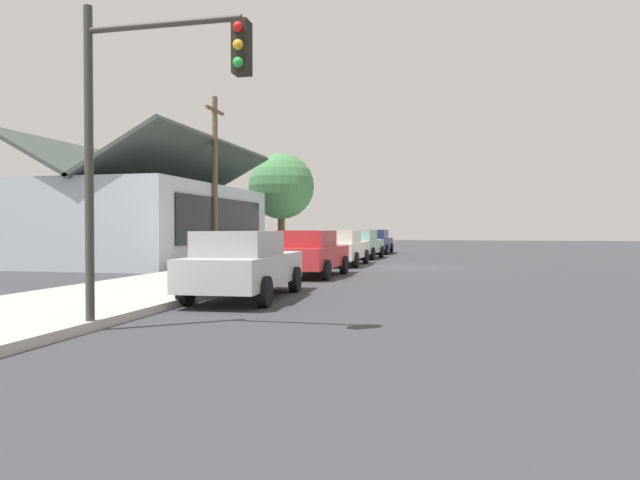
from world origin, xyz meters
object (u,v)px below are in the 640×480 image
object	(u,v)px
car_cherry	(310,253)
car_seafoam	(360,244)
fire_hydrant_red	(333,250)
car_ivory	(341,247)
traffic_light_main	(148,110)
shade_tree	(281,187)
utility_pole_wooden	(215,177)
car_silver	(244,264)
car_navy	(375,241)

from	to	relation	value
car_cherry	car_seafoam	xyz separation A→B (m)	(12.36, 0.22, 0.00)
fire_hydrant_red	car_ivory	bearing A→B (deg)	-164.35
car_seafoam	traffic_light_main	world-z (taller)	traffic_light_main
fire_hydrant_red	shade_tree	bearing A→B (deg)	46.97
traffic_light_main	fire_hydrant_red	distance (m)	22.45
utility_pole_wooden	fire_hydrant_red	xyz separation A→B (m)	(6.48, -4.00, -3.43)
car_silver	traffic_light_main	world-z (taller)	traffic_light_main
shade_tree	utility_pole_wooden	world-z (taller)	utility_pole_wooden
car_silver	car_cherry	bearing A→B (deg)	-3.23
car_seafoam	car_navy	xyz separation A→B (m)	(6.31, -0.01, 0.00)
utility_pole_wooden	fire_hydrant_red	size ratio (longest dim) A/B	10.56
car_silver	utility_pole_wooden	xyz separation A→B (m)	(11.15, 5.53, 3.11)
shade_tree	car_seafoam	bearing A→B (deg)	-116.18
car_silver	car_cherry	distance (m)	6.39
traffic_light_main	fire_hydrant_red	xyz separation A→B (m)	(22.19, 1.66, -2.99)
shade_tree	traffic_light_main	world-z (taller)	shade_tree
car_cherry	fire_hydrant_red	xyz separation A→B (m)	(11.24, 1.55, -0.32)
car_ivory	fire_hydrant_red	size ratio (longest dim) A/B	6.77
car_navy	fire_hydrant_red	distance (m)	7.56
car_ivory	shade_tree	size ratio (longest dim) A/B	0.76
car_seafoam	fire_hydrant_red	world-z (taller)	car_seafoam
car_silver	fire_hydrant_red	world-z (taller)	car_silver
fire_hydrant_red	car_navy	bearing A→B (deg)	-10.16
car_ivory	car_cherry	bearing A→B (deg)	-178.89
shade_tree	utility_pole_wooden	bearing A→B (deg)	-179.85
car_cherry	car_seafoam	distance (m)	12.37
car_navy	shade_tree	distance (m)	7.35
car_ivory	fire_hydrant_red	bearing A→B (deg)	15.51
traffic_light_main	utility_pole_wooden	world-z (taller)	utility_pole_wooden
car_navy	shade_tree	xyz separation A→B (m)	(-3.68, 5.36, 3.44)
car_navy	utility_pole_wooden	world-z (taller)	utility_pole_wooden
car_silver	traffic_light_main	size ratio (longest dim) A/B	0.94
car_cherry	shade_tree	bearing A→B (deg)	22.45
traffic_light_main	fire_hydrant_red	world-z (taller)	traffic_light_main
car_silver	car_navy	xyz separation A→B (m)	(25.06, 0.19, -0.00)
car_seafoam	shade_tree	size ratio (longest dim) A/B	0.73
car_silver	car_cherry	size ratio (longest dim) A/B	1.12
car_ivory	traffic_light_main	bearing A→B (deg)	-179.31
car_ivory	shade_tree	world-z (taller)	shade_tree
car_seafoam	fire_hydrant_red	size ratio (longest dim) A/B	6.48
car_seafoam	traffic_light_main	xyz separation A→B (m)	(-23.32, -0.33, 2.68)
car_cherry	car_silver	bearing A→B (deg)	-178.13
car_navy	traffic_light_main	distance (m)	29.75
car_seafoam	car_silver	bearing A→B (deg)	-176.55
shade_tree	utility_pole_wooden	distance (m)	10.24
utility_pole_wooden	car_navy	bearing A→B (deg)	-20.97
car_navy	utility_pole_wooden	xyz separation A→B (m)	(-13.91, 5.33, 3.11)
utility_pole_wooden	car_ivory	bearing A→B (deg)	-75.13
car_seafoam	car_ivory	bearing A→B (deg)	-176.36
traffic_light_main	car_navy	bearing A→B (deg)	0.63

